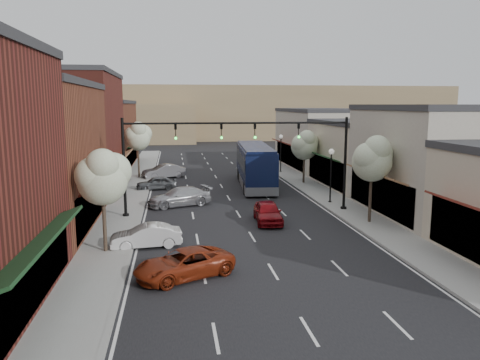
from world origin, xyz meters
name	(u,v)px	position (x,y,z in m)	size (l,w,h in m)	color
ground	(258,247)	(0.00, 0.00, 0.00)	(160.00, 160.00, 0.00)	black
sidewalk_left	(132,190)	(-8.40, 18.50, 0.07)	(2.80, 73.00, 0.15)	gray
sidewalk_right	(309,186)	(8.40, 18.50, 0.07)	(2.80, 73.00, 0.15)	gray
curb_left	(148,190)	(-7.00, 18.50, 0.07)	(0.25, 73.00, 0.17)	gray
curb_right	(295,186)	(7.00, 18.50, 0.07)	(0.25, 73.00, 0.17)	gray
bldg_left_midnear	(19,157)	(-14.23, 6.00, 4.66)	(10.14, 14.10, 9.40)	brown
bldg_left_midfar	(67,132)	(-14.24, 20.00, 5.40)	(10.14, 14.10, 10.90)	#5E231A
bldg_left_far	(96,134)	(-14.22, 36.00, 4.16)	(10.14, 18.10, 8.40)	brown
bldg_right_midnear	(432,161)	(13.72, 6.00, 3.91)	(9.14, 12.10, 7.90)	#AEA695
bldg_right_midfar	(364,154)	(13.70, 18.00, 3.17)	(9.14, 12.10, 6.40)	#C0B099
bldg_right_far	(320,138)	(13.71, 32.00, 3.66)	(9.14, 16.10, 7.40)	#AEA695
hill_far	(191,112)	(0.00, 90.00, 6.00)	(120.00, 30.00, 12.00)	#7A6647
hill_near	(75,123)	(-25.00, 78.00, 4.00)	(50.00, 20.00, 8.00)	#7A6647
signal_mast_right	(314,150)	(5.62, 8.00, 4.62)	(8.22, 0.46, 7.00)	black
signal_mast_left	(158,152)	(-5.62, 8.00, 4.62)	(8.22, 0.46, 7.00)	black
tree_right_near	(373,158)	(8.35, 3.94, 4.45)	(2.85, 2.65, 5.95)	#47382B
tree_right_far	(305,144)	(8.35, 19.94, 3.99)	(2.85, 2.65, 5.43)	#47382B
tree_left_near	(103,176)	(-8.25, -0.06, 4.22)	(2.85, 2.65, 5.69)	#47382B
tree_left_far	(138,136)	(-8.25, 25.94, 4.60)	(2.85, 2.65, 6.13)	#47382B
lamp_post_near	(331,167)	(7.80, 10.50, 3.01)	(0.44, 0.44, 4.44)	black
lamp_post_far	(281,147)	(7.80, 28.00, 3.01)	(0.44, 0.44, 4.44)	black
coach_bus	(255,165)	(3.27, 19.67, 2.06)	(3.84, 13.17, 3.97)	#0D1537
red_hatchback	(268,212)	(1.64, 5.28, 0.72)	(1.70, 4.23, 1.44)	maroon
parked_car_a	(184,264)	(-4.22, -4.13, 0.65)	(2.15, 4.66, 1.30)	maroon
parked_car_b	(146,236)	(-6.20, 0.81, 0.65)	(1.37, 3.92, 1.29)	silver
parked_car_c	(179,197)	(-4.20, 11.43, 0.73)	(2.05, 5.04, 1.46)	#A2A2A7
parked_car_d	(157,183)	(-6.20, 18.87, 0.64)	(1.51, 3.74, 1.28)	#505357
parked_car_e	(164,171)	(-5.65, 25.74, 0.75)	(1.60, 4.58, 1.51)	gray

